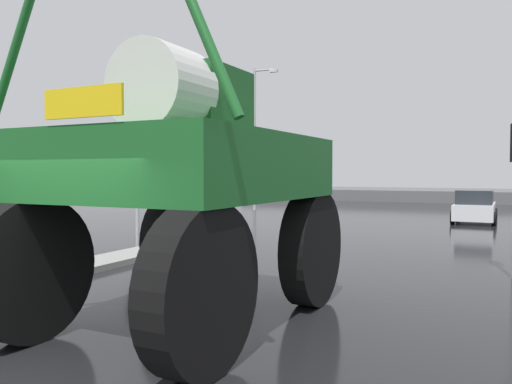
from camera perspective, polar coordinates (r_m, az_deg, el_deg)
ground_plane at (r=22.57m, az=12.99°, el=-3.81°), size 120.00×120.00×0.00m
oversize_sprayer at (r=8.02m, az=-7.70°, el=1.02°), size 4.07×5.64×5.00m
sedan_ahead at (r=26.10m, az=23.22°, el=-1.55°), size 1.94×4.13×1.52m
traffic_signal_near_left at (r=16.09m, az=-12.78°, el=2.18°), size 0.24×0.54×3.23m
streetlight_far_left at (r=31.83m, az=-0.01°, el=6.63°), size 1.64×0.24×8.75m
bare_tree_left at (r=29.13m, az=-10.81°, el=7.91°), size 3.79×3.79×6.90m
roadside_barrier at (r=41.43m, az=18.69°, el=-0.53°), size 32.21×0.24×0.90m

